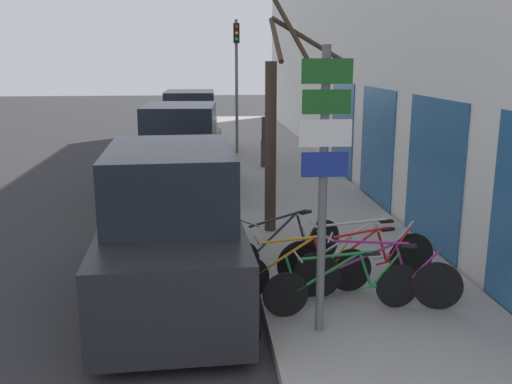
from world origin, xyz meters
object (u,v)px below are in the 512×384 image
object	(u,v)px
signpost	(324,176)
bicycle_3	(363,263)
parked_car_1	(182,157)
bicycle_4	(357,256)
bicycle_5	(285,249)
parked_car_2	(191,128)
traffic_light	(237,69)
parked_car_0	(172,231)
bicycle_2	(299,270)
pedestrian_near	(268,134)
street_tree	(274,130)
bicycle_1	(376,276)
bicycle_0	(343,286)

from	to	relation	value
signpost	bicycle_3	xyz separation A→B (m)	(0.88, 1.25, -1.56)
signpost	parked_car_1	bearing A→B (deg)	104.06
bicycle_4	bicycle_5	distance (m)	1.11
bicycle_3	bicycle_4	xyz separation A→B (m)	(-0.03, 0.20, 0.03)
bicycle_4	parked_car_2	size ratio (longest dim) A/B	0.53
traffic_light	parked_car_0	bearing A→B (deg)	-98.09
signpost	bicycle_4	size ratio (longest dim) A/B	1.41
bicycle_2	pedestrian_near	xyz separation A→B (m)	(0.69, 9.73, 0.63)
bicycle_4	parked_car_2	xyz separation A→B (m)	(-2.61, 11.71, 0.50)
parked_car_2	street_tree	xyz separation A→B (m)	(1.71, -8.99, 1.05)
parked_car_2	pedestrian_near	size ratio (longest dim) A/B	2.63
bicycle_1	parked_car_2	world-z (taller)	parked_car_2
bicycle_1	street_tree	size ratio (longest dim) A/B	0.48
bicycle_2	bicycle_5	xyz separation A→B (m)	(-0.09, 0.81, 0.04)
bicycle_3	parked_car_1	bearing A→B (deg)	7.02
parked_car_2	traffic_light	xyz separation A→B (m)	(1.59, 0.19, 1.97)
parked_car_2	bicycle_0	bearing A→B (deg)	-79.20
pedestrian_near	parked_car_2	bearing A→B (deg)	116.87
bicycle_4	bicycle_2	bearing A→B (deg)	105.79
traffic_light	bicycle_0	bearing A→B (deg)	-87.50
parked_car_1	parked_car_2	bearing A→B (deg)	92.49
bicycle_2	pedestrian_near	size ratio (longest dim) A/B	1.22
bicycle_0	street_tree	distance (m)	4.03
bicycle_5	parked_car_1	bearing A→B (deg)	-17.27
bicycle_0	parked_car_1	xyz separation A→B (m)	(-2.28, 7.01, 0.55)
bicycle_0	bicycle_5	xyz separation A→B (m)	(-0.56, 1.40, 0.05)
bicycle_4	traffic_light	distance (m)	12.19
bicycle_1	parked_car_0	bearing A→B (deg)	93.48
bicycle_1	parked_car_0	xyz separation A→B (m)	(-2.76, 0.82, 0.47)
bicycle_0	parked_car_2	xyz separation A→B (m)	(-2.15, 12.67, 0.55)
bicycle_3	bicycle_2	bearing A→B (deg)	83.63
bicycle_5	parked_car_1	size ratio (longest dim) A/B	0.46
signpost	bicycle_1	bearing A→B (deg)	38.35
parked_car_2	bicycle_2	bearing A→B (deg)	-80.92
signpost	parked_car_1	distance (m)	7.80
bicycle_5	traffic_light	distance (m)	11.72
bicycle_5	parked_car_0	bearing A→B (deg)	67.11
bicycle_3	bicycle_4	bearing A→B (deg)	-9.59
pedestrian_near	bicycle_4	bearing A→B (deg)	-106.94
bicycle_5	pedestrian_near	size ratio (longest dim) A/B	1.17
bicycle_1	parked_car_1	size ratio (longest dim) A/B	0.48
bicycle_5	parked_car_2	xyz separation A→B (m)	(-1.59, 11.27, 0.50)
bicycle_2	bicycle_3	distance (m)	0.97
bicycle_4	street_tree	size ratio (longest dim) A/B	0.55
street_tree	traffic_light	size ratio (longest dim) A/B	0.98
bicycle_1	street_tree	world-z (taller)	street_tree
bicycle_5	traffic_light	size ratio (longest dim) A/B	0.45
parked_car_2	street_tree	world-z (taller)	street_tree
bicycle_2	bicycle_4	distance (m)	1.00
bicycle_2	street_tree	distance (m)	3.48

